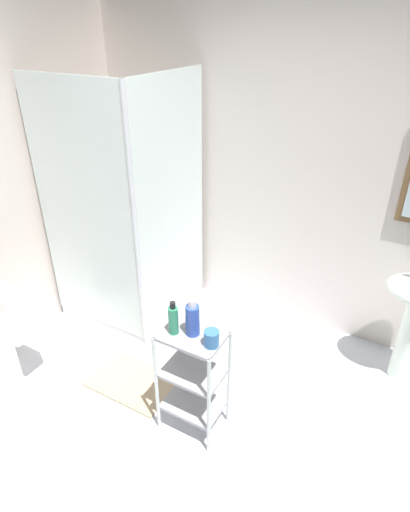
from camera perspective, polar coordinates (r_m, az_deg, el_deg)
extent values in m
cube|color=silver|center=(2.71, -3.23, -28.90)|extent=(4.20, 4.20, 0.02)
cube|color=silver|center=(3.30, 13.73, 10.15)|extent=(4.20, 0.10, 2.50)
cube|color=white|center=(3.95, -9.43, -5.62)|extent=(0.90, 0.90, 0.10)
cube|color=silver|center=(3.18, -15.85, 5.22)|extent=(0.90, 0.02, 1.90)
cube|color=silver|center=(3.23, -4.51, 6.66)|extent=(0.02, 0.90, 1.90)
cylinder|color=silver|center=(2.90, -9.39, 3.57)|extent=(0.04, 0.04, 1.90)
cylinder|color=silver|center=(3.92, -9.50, -5.00)|extent=(0.08, 0.08, 0.00)
cylinder|color=white|center=(3.33, 25.80, -10.00)|extent=(0.15, 0.15, 0.68)
cube|color=white|center=(3.16, -25.41, -6.74)|extent=(0.35, 0.17, 0.36)
cylinder|color=silver|center=(2.67, -6.58, -16.96)|extent=(0.02, 0.02, 0.74)
cylinder|color=silver|center=(2.54, 0.51, -19.95)|extent=(0.02, 0.02, 0.74)
cylinder|color=silver|center=(2.82, -3.47, -13.68)|extent=(0.02, 0.02, 0.74)
cylinder|color=silver|center=(2.69, 3.29, -16.25)|extent=(0.02, 0.02, 0.74)
cube|color=#99999E|center=(2.81, -1.56, -19.34)|extent=(0.36, 0.26, 0.02)
cube|color=#99999E|center=(2.62, -1.64, -15.45)|extent=(0.36, 0.26, 0.02)
cube|color=#99999E|center=(2.43, -1.73, -10.77)|extent=(0.36, 0.26, 0.02)
cylinder|color=#318C63|center=(2.39, -4.29, -8.67)|extent=(0.06, 0.06, 0.17)
cylinder|color=black|center=(2.33, -4.39, -6.65)|extent=(0.03, 0.03, 0.04)
cylinder|color=#3050B2|center=(2.37, -1.69, -8.66)|extent=(0.08, 0.08, 0.19)
cylinder|color=white|center=(2.30, -1.73, -6.38)|extent=(0.04, 0.04, 0.04)
cylinder|color=#3870B2|center=(2.32, 0.87, -11.06)|extent=(0.08, 0.08, 0.09)
cube|color=tan|center=(3.22, -9.72, -16.37)|extent=(0.60, 0.40, 0.02)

